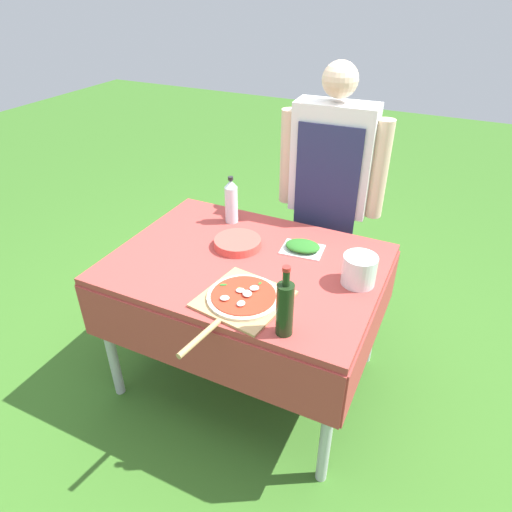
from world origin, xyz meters
TOP-DOWN VIEW (x-y plane):
  - ground_plane at (0.00, 0.00)m, footprint 12.00×12.00m
  - prep_table at (0.00, 0.00)m, footprint 1.27×0.94m
  - person_cook at (0.19, 0.66)m, footprint 0.59×0.21m
  - pizza_on_peel at (0.12, -0.29)m, footprint 0.38×0.59m
  - oil_bottle at (0.35, -0.39)m, footprint 0.07×0.07m
  - water_bottle at (-0.25, 0.32)m, footprint 0.07×0.07m
  - herb_container at (0.20, 0.20)m, footprint 0.21×0.17m
  - mixing_tub at (0.52, 0.05)m, footprint 0.15×0.15m
  - plate_stack at (-0.10, 0.10)m, footprint 0.24×0.24m

SIDE VIEW (x-z plane):
  - ground_plane at x=0.00m, z-range 0.00..0.00m
  - prep_table at x=0.00m, z-range 0.29..1.05m
  - pizza_on_peel at x=0.12m, z-range 0.75..0.80m
  - plate_stack at x=-0.10m, z-range 0.76..0.80m
  - herb_container at x=0.20m, z-range 0.76..0.80m
  - mixing_tub at x=0.52m, z-range 0.76..0.90m
  - oil_bottle at x=0.35m, z-range 0.73..1.03m
  - water_bottle at x=-0.25m, z-range 0.75..1.01m
  - person_cook at x=0.19m, z-range 0.14..1.70m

